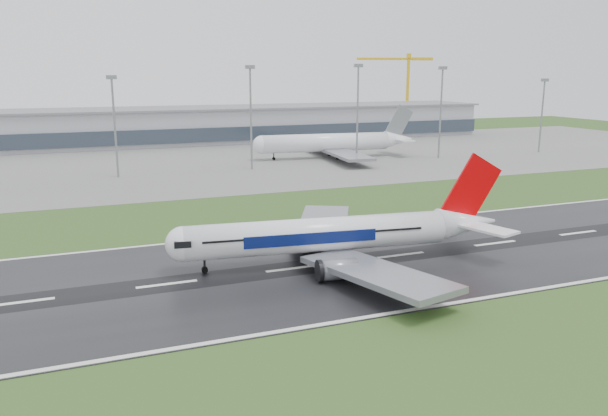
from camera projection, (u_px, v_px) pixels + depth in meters
name	position (u px, v px, depth m)	size (l,w,h in m)	color
ground	(495.00, 244.00, 109.57)	(520.00, 520.00, 0.00)	#2A491A
runway	(495.00, 243.00, 109.56)	(400.00, 45.00, 0.10)	black
apron	(278.00, 157.00, 223.12)	(400.00, 130.00, 0.08)	slate
terminal	(236.00, 124.00, 275.97)	(240.00, 36.00, 15.00)	#90929A
main_airliner	(341.00, 213.00, 96.87)	(56.64, 53.94, 16.72)	white
parked_airliner	(332.00, 133.00, 218.44)	(63.10, 58.75, 18.50)	white
tower_crane	(407.00, 92.00, 322.23)	(41.64, 2.27, 41.36)	gold
floodmast_1	(115.00, 129.00, 176.13)	(0.64, 0.64, 29.09)	gray
floodmast_2	(251.00, 120.00, 190.68)	(0.64, 0.64, 32.14)	gray
floodmast_3	(357.00, 116.00, 204.13)	(0.64, 0.64, 32.75)	gray
floodmast_4	(441.00, 115.00, 216.15)	(0.64, 0.64, 32.07)	gray
floodmast_5	(542.00, 117.00, 233.31)	(0.64, 0.64, 27.64)	gray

